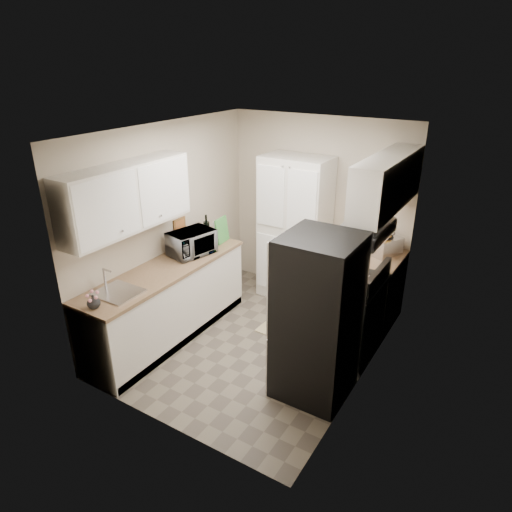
{
  "coord_description": "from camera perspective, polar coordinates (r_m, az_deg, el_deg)",
  "views": [
    {
      "loc": [
        2.43,
        -3.96,
        3.18
      ],
      "look_at": [
        -0.1,
        0.15,
        1.06
      ],
      "focal_mm": 32.0,
      "sensor_mm": 36.0,
      "label": 1
    }
  ],
  "objects": [
    {
      "name": "wine_bottle",
      "position": [
        6.09,
        -6.21,
        3.42
      ],
      "size": [
        0.08,
        0.08,
        0.32
      ],
      "primitive_type": "cylinder",
      "color": "black",
      "rests_on": "countertop_left"
    },
    {
      "name": "countertop_left",
      "position": [
        5.42,
        -11.27,
        -1.66
      ],
      "size": [
        0.63,
        2.33,
        0.04
      ],
      "primitive_type": "cube",
      "color": "#846647",
      "rests_on": "base_cabinet_left"
    },
    {
      "name": "countertop_right",
      "position": [
        5.81,
        14.72,
        -0.19
      ],
      "size": [
        0.63,
        0.83,
        0.04
      ],
      "primitive_type": "cube",
      "color": "#846647",
      "rests_on": "base_cabinet_right"
    },
    {
      "name": "microwave",
      "position": [
        5.67,
        -8.05,
        1.65
      ],
      "size": [
        0.48,
        0.61,
        0.3
      ],
      "primitive_type": "imported",
      "rotation": [
        0.0,
        0.0,
        1.35
      ],
      "color": "#BAB9BE",
      "rests_on": "countertop_left"
    },
    {
      "name": "fruit_basket",
      "position": [
        5.81,
        15.86,
        2.74
      ],
      "size": [
        0.27,
        0.27,
        0.1
      ],
      "primitive_type": null,
      "rotation": [
        0.0,
        0.0,
        -0.2
      ],
      "color": "orange",
      "rests_on": "toaster_oven"
    },
    {
      "name": "room_shell",
      "position": [
        4.9,
        -0.13,
        5.23
      ],
      "size": [
        2.64,
        3.24,
        2.52
      ],
      "color": "#C0B59B",
      "rests_on": "ground"
    },
    {
      "name": "toaster_oven",
      "position": [
        5.86,
        15.71,
        1.26
      ],
      "size": [
        0.43,
        0.47,
        0.22
      ],
      "primitive_type": "cube",
      "rotation": [
        0.0,
        0.0,
        -0.41
      ],
      "color": "#BABBBF",
      "rests_on": "countertop_right"
    },
    {
      "name": "kitchen_mat",
      "position": [
        6.0,
        3.94,
        -8.28
      ],
      "size": [
        0.52,
        0.81,
        0.01
      ],
      "primitive_type": "cube",
      "rotation": [
        0.0,
        0.0,
        -0.03
      ],
      "color": "tan",
      "rests_on": "ground"
    },
    {
      "name": "cutting_board",
      "position": [
        6.0,
        -4.28,
        3.24
      ],
      "size": [
        0.05,
        0.27,
        0.33
      ],
      "primitive_type": "cube",
      "rotation": [
        0.0,
        0.0,
        0.09
      ],
      "color": "green",
      "rests_on": "countertop_left"
    },
    {
      "name": "refrigerator",
      "position": [
        4.5,
        7.67,
        -7.71
      ],
      "size": [
        0.7,
        0.72,
        1.7
      ],
      "primitive_type": "cube",
      "color": "#B7B7BC",
      "rests_on": "ground"
    },
    {
      "name": "flower_vase",
      "position": [
        4.73,
        -19.65,
        -5.39
      ],
      "size": [
        0.15,
        0.15,
        0.14
      ],
      "primitive_type": "imported",
      "rotation": [
        0.0,
        0.0,
        -0.13
      ],
      "color": "silver",
      "rests_on": "countertop_left"
    },
    {
      "name": "ground",
      "position": [
        5.63,
        0.1,
        -10.67
      ],
      "size": [
        3.2,
        3.2,
        0.0
      ],
      "primitive_type": "plane",
      "color": "#665B4C",
      "rests_on": "ground"
    },
    {
      "name": "base_cabinet_left",
      "position": [
        5.63,
        -10.9,
        -5.9
      ],
      "size": [
        0.6,
        2.3,
        0.88
      ],
      "primitive_type": "cube",
      "color": "silver",
      "rests_on": "ground"
    },
    {
      "name": "pantry_cabinet",
      "position": [
        6.28,
        4.84,
        3.34
      ],
      "size": [
        0.9,
        0.55,
        2.0
      ],
      "primitive_type": "cube",
      "color": "silver",
      "rests_on": "ground"
    },
    {
      "name": "electric_range",
      "position": [
        5.32,
        11.41,
        -7.3
      ],
      "size": [
        0.71,
        0.78,
        1.13
      ],
      "color": "#B7B7BC",
      "rests_on": "ground"
    },
    {
      "name": "base_cabinet_right",
      "position": [
        6.01,
        14.27,
        -4.21
      ],
      "size": [
        0.6,
        0.8,
        0.88
      ],
      "primitive_type": "cube",
      "color": "silver",
      "rests_on": "ground"
    }
  ]
}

